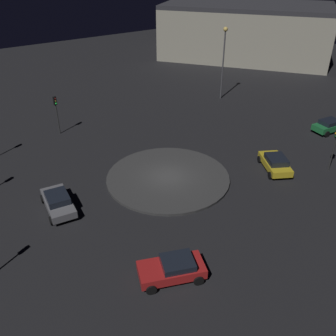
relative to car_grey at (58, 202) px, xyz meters
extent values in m
plane|color=black|center=(-1.09, -9.54, -0.75)|extent=(118.52, 118.52, 0.00)
cylinder|color=#383838|center=(-1.09, -9.54, -0.64)|extent=(10.83, 10.83, 0.22)
cube|color=slate|center=(0.01, 0.00, -0.12)|extent=(4.47, 2.32, 0.59)
cube|color=black|center=(-0.04, 0.01, 0.43)|extent=(2.23, 1.84, 0.50)
cylinder|color=black|center=(1.65, 0.72, -0.41)|extent=(0.69, 0.30, 0.67)
cylinder|color=black|center=(1.44, -1.09, -0.41)|extent=(0.69, 0.30, 0.67)
cylinder|color=black|center=(-1.41, 1.09, -0.41)|extent=(0.69, 0.30, 0.67)
cylinder|color=black|center=(-1.63, -0.73, -0.41)|extent=(0.69, 0.30, 0.67)
cube|color=red|center=(-10.60, -3.23, -0.11)|extent=(3.20, 4.44, 0.63)
cube|color=black|center=(-10.73, -3.59, 0.42)|extent=(2.25, 2.42, 0.42)
cylinder|color=black|center=(-10.97, -1.54, -0.42)|extent=(0.44, 0.69, 0.65)
cylinder|color=black|center=(-9.20, -2.20, -0.42)|extent=(0.44, 0.69, 0.65)
cylinder|color=black|center=(-11.99, -4.26, -0.42)|extent=(0.44, 0.69, 0.65)
cylinder|color=black|center=(-10.22, -4.92, -0.42)|extent=(0.44, 0.69, 0.65)
cube|color=gold|center=(-5.38, -18.44, -0.13)|extent=(4.45, 3.55, 0.58)
cube|color=black|center=(-5.53, -18.36, 0.41)|extent=(2.60, 2.42, 0.51)
cylinder|color=black|center=(-7.10, -18.57, -0.42)|extent=(0.68, 0.50, 0.65)
cylinder|color=black|center=(-6.22, -16.93, -0.42)|extent=(0.68, 0.50, 0.65)
cylinder|color=black|center=(-4.53, -19.95, -0.42)|extent=(0.68, 0.50, 0.65)
cylinder|color=black|center=(-3.65, -18.30, -0.42)|extent=(0.68, 0.50, 0.65)
cube|color=#1E7238|center=(-3.27, -30.01, -0.09)|extent=(2.23, 4.63, 0.63)
cube|color=black|center=(-3.22, -29.56, 0.45)|extent=(1.73, 2.18, 0.45)
cylinder|color=black|center=(-2.62, -31.70, -0.41)|extent=(0.30, 0.70, 0.68)
cylinder|color=black|center=(-2.24, -28.52, -0.41)|extent=(0.30, 0.70, 0.68)
cylinder|color=black|center=(-3.93, -28.31, -0.41)|extent=(0.30, 0.70, 0.68)
cylinder|color=#2D2D2D|center=(-8.28, -22.45, 0.89)|extent=(0.12, 0.12, 3.27)
sphere|color=yellow|center=(-8.21, -22.32, 2.98)|extent=(0.20, 0.20, 0.20)
sphere|color=#0F3819|center=(-8.21, -22.32, 2.71)|extent=(0.20, 0.20, 0.20)
cylinder|color=#2D2D2D|center=(13.24, -5.02, 0.91)|extent=(0.12, 0.12, 3.31)
cube|color=black|center=(13.24, -5.02, 3.01)|extent=(0.30, 0.35, 0.90)
sphere|color=#3F0C0C|center=(13.10, -5.07, 3.28)|extent=(0.20, 0.20, 0.20)
sphere|color=#4C380F|center=(13.10, -5.07, 3.01)|extent=(0.20, 0.20, 0.20)
sphere|color=#1EE53F|center=(13.10, -5.07, 2.74)|extent=(0.20, 0.20, 0.20)
cylinder|color=#4C4C51|center=(11.55, -26.89, 3.62)|extent=(0.18, 0.18, 8.74)
sphere|color=#F9D166|center=(11.55, -26.89, 8.16)|extent=(0.58, 0.58, 0.58)
cube|color=#ADA893|center=(25.86, -45.24, 3.52)|extent=(32.44, 30.04, 8.53)
cube|color=#333338|center=(25.86, -45.24, 8.13)|extent=(32.44, 30.04, 0.70)
camera|label=1|loc=(-23.83, 6.15, 16.81)|focal=39.59mm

